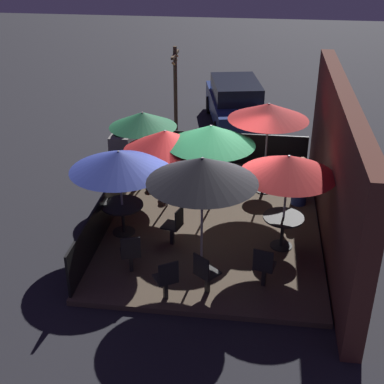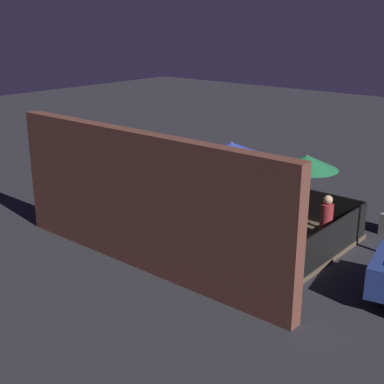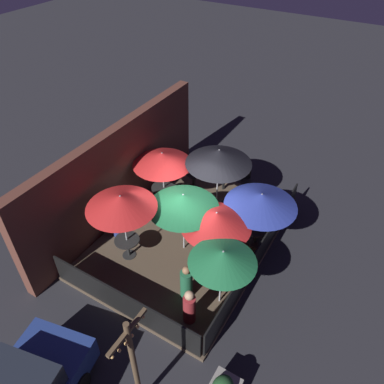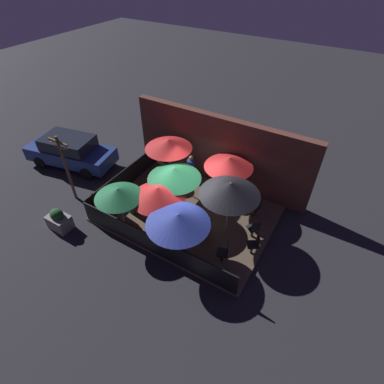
# 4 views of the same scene
# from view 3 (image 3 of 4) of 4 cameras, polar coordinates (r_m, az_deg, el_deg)

# --- Properties ---
(ground_plane) EXTENTS (60.00, 60.00, 0.00)m
(ground_plane) POSITION_cam_3_polar(r_m,az_deg,el_deg) (12.77, -0.51, -7.03)
(ground_plane) COLOR #26262B
(patio_deck) EXTENTS (6.98, 5.05, 0.12)m
(patio_deck) POSITION_cam_3_polar(r_m,az_deg,el_deg) (12.73, -0.52, -6.85)
(patio_deck) COLOR brown
(patio_deck) RESTS_ON ground_plane
(building_wall) EXTENTS (8.58, 0.36, 3.40)m
(building_wall) POSITION_cam_3_polar(r_m,az_deg,el_deg) (12.95, -11.07, 2.84)
(building_wall) COLOR brown
(building_wall) RESTS_ON ground_plane
(fence_front) EXTENTS (6.78, 0.05, 0.95)m
(fence_front) POSITION_cam_3_polar(r_m,az_deg,el_deg) (11.66, 10.11, -9.41)
(fence_front) COLOR black
(fence_front) RESTS_ON patio_deck
(fence_side_left) EXTENTS (0.05, 4.85, 0.95)m
(fence_side_left) POSITION_cam_3_polar(r_m,az_deg,el_deg) (10.61, -10.60, -16.30)
(fence_side_left) COLOR black
(fence_side_left) RESTS_ON patio_deck
(patio_umbrella_0) EXTENTS (2.06, 2.06, 2.46)m
(patio_umbrella_0) POSITION_cam_3_polar(r_m,az_deg,el_deg) (10.71, -10.80, -1.47)
(patio_umbrella_0) COLOR #B2B2B7
(patio_umbrella_0) RESTS_ON patio_deck
(patio_umbrella_1) EXTENTS (2.23, 2.23, 2.07)m
(patio_umbrella_1) POSITION_cam_3_polar(r_m,az_deg,el_deg) (11.40, 10.50, -1.18)
(patio_umbrella_1) COLOR #B2B2B7
(patio_umbrella_1) RESTS_ON patio_deck
(patio_umbrella_2) EXTENTS (2.05, 2.05, 2.22)m
(patio_umbrella_2) POSITION_cam_3_polar(r_m,az_deg,el_deg) (12.72, -4.57, 5.11)
(patio_umbrella_2) COLOR #B2B2B7
(patio_umbrella_2) RESTS_ON patio_deck
(patio_umbrella_3) EXTENTS (1.80, 1.80, 2.07)m
(patio_umbrella_3) POSITION_cam_3_polar(r_m,az_deg,el_deg) (9.61, 4.72, -9.83)
(patio_umbrella_3) COLOR #B2B2B7
(patio_umbrella_3) RESTS_ON patio_deck
(patio_umbrella_4) EXTENTS (2.07, 2.07, 2.06)m
(patio_umbrella_4) POSITION_cam_3_polar(r_m,az_deg,el_deg) (10.65, 3.72, -4.15)
(patio_umbrella_4) COLOR #B2B2B7
(patio_umbrella_4) RESTS_ON patio_deck
(patio_umbrella_5) EXTENTS (2.26, 2.26, 2.44)m
(patio_umbrella_5) POSITION_cam_3_polar(r_m,az_deg,el_deg) (12.49, 4.11, 5.41)
(patio_umbrella_5) COLOR #B2B2B7
(patio_umbrella_5) RESTS_ON patio_deck
(patio_umbrella_6) EXTENTS (2.14, 2.14, 2.25)m
(patio_umbrella_6) POSITION_cam_3_polar(r_m,az_deg,el_deg) (10.93, -1.35, -1.37)
(patio_umbrella_6) COLOR #B2B2B7
(patio_umbrella_6) RESTS_ON patio_deck
(dining_table_0) EXTENTS (0.78, 0.78, 0.71)m
(dining_table_0) POSITION_cam_3_polar(r_m,az_deg,el_deg) (11.86, -9.82, -7.67)
(dining_table_0) COLOR black
(dining_table_0) RESTS_ON patio_deck
(dining_table_1) EXTENTS (0.97, 0.97, 0.74)m
(dining_table_1) POSITION_cam_3_polar(r_m,az_deg,el_deg) (12.23, 9.82, -5.64)
(dining_table_1) COLOR black
(dining_table_1) RESTS_ON patio_deck
(dining_table_2) EXTENTS (0.90, 0.90, 0.76)m
(dining_table_2) POSITION_cam_3_polar(r_m,az_deg,el_deg) (13.55, -4.27, 0.24)
(dining_table_2) COLOR black
(dining_table_2) RESTS_ON patio_deck
(patio_chair_0) EXTENTS (0.49, 0.49, 0.93)m
(patio_chair_0) POSITION_cam_3_polar(r_m,az_deg,el_deg) (14.47, 0.48, 2.76)
(patio_chair_0) COLOR black
(patio_chair_0) RESTS_ON patio_deck
(patio_chair_1) EXTENTS (0.56, 0.56, 0.92)m
(patio_chair_1) POSITION_cam_3_polar(r_m,az_deg,el_deg) (14.32, 5.09, 2.11)
(patio_chair_1) COLOR black
(patio_chair_1) RESTS_ON patio_deck
(patio_chair_2) EXTENTS (0.51, 0.51, 0.92)m
(patio_chair_2) POSITION_cam_3_polar(r_m,az_deg,el_deg) (13.52, 10.18, -1.08)
(patio_chair_2) COLOR black
(patio_chair_2) RESTS_ON patio_deck
(patio_chair_3) EXTENTS (0.49, 0.49, 0.94)m
(patio_chair_3) POSITION_cam_3_polar(r_m,az_deg,el_deg) (12.86, 5.21, -2.91)
(patio_chair_3) COLOR black
(patio_chair_3) RESTS_ON patio_deck
(patio_chair_4) EXTENTS (0.55, 0.55, 0.93)m
(patio_chair_4) POSITION_cam_3_polar(r_m,az_deg,el_deg) (14.32, 8.15, 1.88)
(patio_chair_4) COLOR black
(patio_chair_4) RESTS_ON patio_deck
(patron_0) EXTENTS (0.51, 0.51, 1.30)m
(patron_0) POSITION_cam_3_polar(r_m,az_deg,el_deg) (12.60, -11.40, -4.33)
(patron_0) COLOR navy
(patron_0) RESTS_ON patio_deck
(patron_1) EXTENTS (0.46, 0.46, 1.19)m
(patron_1) POSITION_cam_3_polar(r_m,az_deg,el_deg) (10.28, -0.40, -17.17)
(patron_1) COLOR maroon
(patron_1) RESTS_ON patio_deck
(patron_2) EXTENTS (0.47, 0.47, 1.21)m
(patron_2) POSITION_cam_3_polar(r_m,az_deg,el_deg) (10.74, -0.87, -13.71)
(patron_2) COLOR #236642
(patron_2) RESTS_ON patio_deck
(light_post) EXTENTS (1.10, 0.12, 3.21)m
(light_post) POSITION_cam_3_polar(r_m,az_deg,el_deg) (8.35, -8.89, -24.24)
(light_post) COLOR brown
(light_post) RESTS_ON ground_plane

